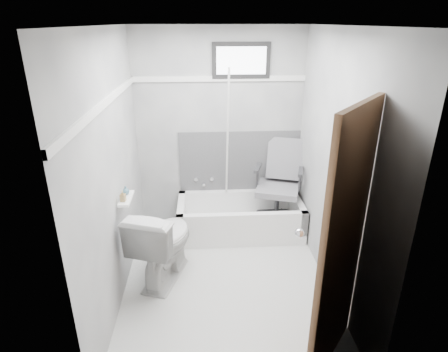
{
  "coord_description": "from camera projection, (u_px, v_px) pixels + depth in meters",
  "views": [
    {
      "loc": [
        -0.21,
        -3.09,
        2.43
      ],
      "look_at": [
        0.0,
        0.35,
        1.0
      ],
      "focal_mm": 30.0,
      "sensor_mm": 36.0,
      "label": 1
    }
  ],
  "objects": [
    {
      "name": "floor",
      "position": [
        226.0,
        280.0,
        3.8
      ],
      "size": [
        2.6,
        2.6,
        0.0
      ],
      "primitive_type": "plane",
      "color": "white",
      "rests_on": "ground"
    },
    {
      "name": "ceiling",
      "position": [
        227.0,
        26.0,
        2.87
      ],
      "size": [
        2.6,
        2.6,
        0.0
      ],
      "primitive_type": "plane",
      "rotation": [
        3.14,
        0.0,
        0.0
      ],
      "color": "silver",
      "rests_on": "floor"
    },
    {
      "name": "wall_back",
      "position": [
        219.0,
        131.0,
        4.53
      ],
      "size": [
        2.0,
        0.02,
        2.4
      ],
      "primitive_type": "cube",
      "color": "slate",
      "rests_on": "floor"
    },
    {
      "name": "wall_front",
      "position": [
        241.0,
        254.0,
        2.14
      ],
      "size": [
        2.0,
        0.02,
        2.4
      ],
      "primitive_type": "cube",
      "color": "slate",
      "rests_on": "floor"
    },
    {
      "name": "wall_left",
      "position": [
        113.0,
        173.0,
        3.28
      ],
      "size": [
        0.02,
        2.6,
        2.4
      ],
      "primitive_type": "cube",
      "color": "slate",
      "rests_on": "floor"
    },
    {
      "name": "wall_right",
      "position": [
        336.0,
        168.0,
        3.39
      ],
      "size": [
        0.02,
        2.6,
        2.4
      ],
      "primitive_type": "cube",
      "color": "slate",
      "rests_on": "floor"
    },
    {
      "name": "bathtub",
      "position": [
        240.0,
        217.0,
        4.58
      ],
      "size": [
        1.5,
        0.7,
        0.42
      ],
      "primitive_type": null,
      "color": "white",
      "rests_on": "floor"
    },
    {
      "name": "office_chair",
      "position": [
        278.0,
        184.0,
        4.5
      ],
      "size": [
        0.72,
        0.72,
        1.0
      ],
      "primitive_type": null,
      "rotation": [
        0.0,
        0.0,
        -0.3
      ],
      "color": "#5A595E",
      "rests_on": "bathtub"
    },
    {
      "name": "toilet",
      "position": [
        163.0,
        242.0,
        3.7
      ],
      "size": [
        0.7,
        0.93,
        0.81
      ],
      "primitive_type": "imported",
      "rotation": [
        0.0,
        0.0,
        2.82
      ],
      "color": "silver",
      "rests_on": "floor"
    },
    {
      "name": "door",
      "position": [
        400.0,
        274.0,
        2.29
      ],
      "size": [
        0.78,
        0.78,
        2.0
      ],
      "primitive_type": null,
      "color": "brown",
      "rests_on": "floor"
    },
    {
      "name": "window",
      "position": [
        241.0,
        60.0,
        4.22
      ],
      "size": [
        0.66,
        0.04,
        0.4
      ],
      "primitive_type": null,
      "color": "black",
      "rests_on": "wall_back"
    },
    {
      "name": "backerboard",
      "position": [
        239.0,
        162.0,
        4.69
      ],
      "size": [
        1.5,
        0.02,
        0.78
      ],
      "primitive_type": "cube",
      "color": "#4C4C4F",
      "rests_on": "wall_back"
    },
    {
      "name": "trim_back",
      "position": [
        219.0,
        79.0,
        4.28
      ],
      "size": [
        2.0,
        0.02,
        0.06
      ],
      "primitive_type": "cube",
      "color": "white",
      "rests_on": "wall_back"
    },
    {
      "name": "trim_left",
      "position": [
        106.0,
        102.0,
        3.04
      ],
      "size": [
        0.02,
        2.6,
        0.06
      ],
      "primitive_type": "cube",
      "color": "white",
      "rests_on": "wall_left"
    },
    {
      "name": "pole",
      "position": [
        227.0,
        149.0,
        4.37
      ],
      "size": [
        0.02,
        0.47,
        1.9
      ],
      "primitive_type": "cylinder",
      "rotation": [
        0.23,
        0.0,
        0.0
      ],
      "color": "silver",
      "rests_on": "bathtub"
    },
    {
      "name": "shelf",
      "position": [
        126.0,
        199.0,
        3.49
      ],
      "size": [
        0.1,
        0.32,
        0.02
      ],
      "primitive_type": "cube",
      "color": "white",
      "rests_on": "wall_left"
    },
    {
      "name": "soap_bottle_a",
      "position": [
        123.0,
        196.0,
        3.39
      ],
      "size": [
        0.05,
        0.05,
        0.1
      ],
      "primitive_type": "imported",
      "rotation": [
        0.0,
        0.0,
        -0.15
      ],
      "color": "#9E824F",
      "rests_on": "shelf"
    },
    {
      "name": "soap_bottle_b",
      "position": [
        126.0,
        190.0,
        3.52
      ],
      "size": [
        0.08,
        0.08,
        0.09
      ],
      "primitive_type": "imported",
      "rotation": [
        0.0,
        0.0,
        0.38
      ],
      "color": "#456C7E",
      "rests_on": "shelf"
    },
    {
      "name": "faucet",
      "position": [
        204.0,
        181.0,
        4.74
      ],
      "size": [
        0.26,
        0.1,
        0.16
      ],
      "primitive_type": null,
      "color": "silver",
      "rests_on": "wall_back"
    }
  ]
}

